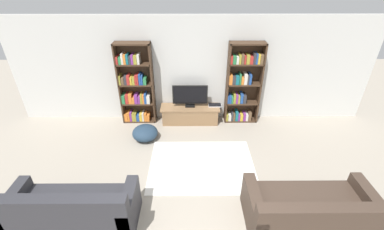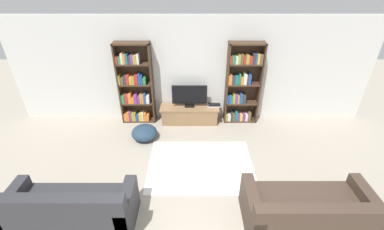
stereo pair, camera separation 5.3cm
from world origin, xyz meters
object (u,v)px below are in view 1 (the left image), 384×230
at_px(bookshelf_right, 242,85).
at_px(couch_left_sectional, 72,212).
at_px(couch_right_sofa, 311,213).
at_px(bookshelf_left, 136,86).
at_px(laptop, 215,105).
at_px(beanbag_ottoman, 145,133).
at_px(tv_stand, 190,114).
at_px(television, 190,95).

distance_m(bookshelf_right, couch_left_sectional, 4.47).
bearing_deg(couch_right_sofa, bookshelf_left, 134.84).
relative_size(bookshelf_right, couch_right_sofa, 1.05).
distance_m(bookshelf_left, couch_left_sectional, 3.27).
height_order(laptop, beanbag_ottoman, laptop).
height_order(tv_stand, laptop, laptop).
distance_m(laptop, couch_left_sectional, 3.96).
xyz_separation_m(television, laptop, (0.63, 0.03, -0.29)).
distance_m(television, couch_right_sofa, 3.65).
relative_size(tv_stand, beanbag_ottoman, 2.52).
height_order(bookshelf_right, laptop, bookshelf_right).
height_order(television, beanbag_ottoman, television).
bearing_deg(television, laptop, 3.10).
bearing_deg(beanbag_ottoman, couch_left_sectional, -107.68).
xyz_separation_m(bookshelf_left, laptop, (1.97, -0.04, -0.50)).
height_order(television, couch_left_sectional, television).
distance_m(bookshelf_right, couch_right_sofa, 3.32).
height_order(bookshelf_right, television, bookshelf_right).
distance_m(television, laptop, 0.69).
xyz_separation_m(couch_left_sectional, couch_right_sofa, (3.62, -0.01, -0.03)).
distance_m(bookshelf_left, couch_right_sofa, 4.55).
height_order(bookshelf_left, bookshelf_right, same).
xyz_separation_m(bookshelf_left, couch_right_sofa, (3.17, -3.19, -0.67)).
bearing_deg(couch_right_sofa, couch_left_sectional, 179.77).
xyz_separation_m(tv_stand, television, (0.00, 0.03, 0.52)).
height_order(tv_stand, television, television).
distance_m(bookshelf_left, laptop, 2.03).
height_order(tv_stand, couch_left_sectional, couch_left_sectional).
relative_size(bookshelf_left, laptop, 6.25).
bearing_deg(laptop, bookshelf_left, 178.70).
bearing_deg(couch_right_sofa, tv_stand, 120.83).
bearing_deg(bookshelf_right, bookshelf_left, -179.98).
relative_size(bookshelf_left, television, 2.35).
distance_m(bookshelf_right, television, 1.31).
height_order(bookshelf_left, couch_left_sectional, bookshelf_left).
bearing_deg(tv_stand, couch_left_sectional, -120.15).
bearing_deg(beanbag_ottoman, tv_stand, 35.86).
distance_m(tv_stand, couch_right_sofa, 3.59).
distance_m(bookshelf_left, beanbag_ottoman, 1.21).
bearing_deg(bookshelf_right, television, -176.45).
relative_size(bookshelf_right, laptop, 6.25).
height_order(laptop, couch_right_sofa, couch_right_sofa).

